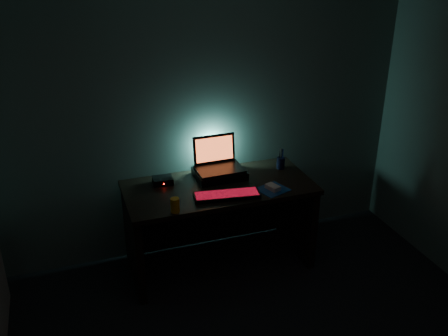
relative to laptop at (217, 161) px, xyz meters
name	(u,v)px	position (x,y,z in m)	size (l,w,h in m)	color
room	(326,237)	(-0.05, -1.82, 0.38)	(3.50, 4.00, 2.50)	black
desk	(217,211)	(-0.05, -0.15, -0.38)	(1.50, 0.70, 0.75)	black
riser	(219,173)	(0.00, -0.05, -0.09)	(0.40, 0.30, 0.06)	black
laptop	(217,161)	(0.00, 0.00, 0.00)	(0.39, 0.29, 0.26)	black
keyboard	(227,195)	(-0.06, -0.41, -0.10)	(0.52, 0.23, 0.03)	black
mousepad	(273,189)	(0.32, -0.41, -0.12)	(0.22, 0.20, 0.00)	navy
mouse	(273,187)	(0.32, -0.41, -0.10)	(0.07, 0.11, 0.03)	#9D9DA2
pen_cup	(281,163)	(0.55, -0.06, -0.07)	(0.07, 0.07, 0.10)	black
juice_glass	(175,205)	(-0.48, -0.50, -0.07)	(0.06, 0.06, 0.11)	orange
router	(163,180)	(-0.47, -0.02, -0.09)	(0.16, 0.13, 0.05)	black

